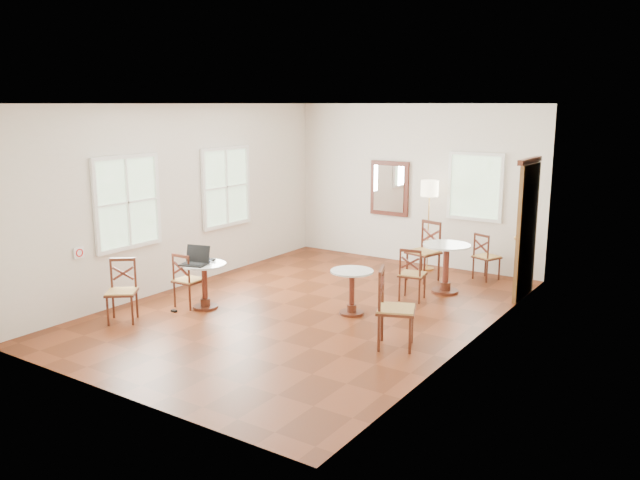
# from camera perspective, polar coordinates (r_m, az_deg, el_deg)

# --- Properties ---
(ground) EXTENTS (7.00, 7.00, 0.00)m
(ground) POSITION_cam_1_polar(r_m,az_deg,el_deg) (9.69, -0.99, -6.10)
(ground) COLOR #5F2610
(ground) RESTS_ON ground
(room_shell) EXTENTS (5.02, 7.02, 3.01)m
(room_shell) POSITION_cam_1_polar(r_m,az_deg,el_deg) (9.54, -0.39, 5.25)
(room_shell) COLOR silver
(room_shell) RESTS_ON ground
(cafe_table_near) EXTENTS (0.65, 0.65, 0.69)m
(cafe_table_near) POSITION_cam_1_polar(r_m,az_deg,el_deg) (9.77, -10.13, -3.54)
(cafe_table_near) COLOR #481F12
(cafe_table_near) RESTS_ON ground
(cafe_table_mid) EXTENTS (0.62, 0.62, 0.66)m
(cafe_table_mid) POSITION_cam_1_polar(r_m,az_deg,el_deg) (9.37, 2.82, -4.16)
(cafe_table_mid) COLOR #481F12
(cafe_table_mid) RESTS_ON ground
(cafe_table_back) EXTENTS (0.76, 0.76, 0.80)m
(cafe_table_back) POSITION_cam_1_polar(r_m,az_deg,el_deg) (10.59, 11.04, -1.98)
(cafe_table_back) COLOR #481F12
(cafe_table_back) RESTS_ON ground
(chair_near_a) EXTENTS (0.39, 0.39, 0.83)m
(chair_near_a) POSITION_cam_1_polar(r_m,az_deg,el_deg) (9.89, -11.56, -3.47)
(chair_near_a) COLOR #481F12
(chair_near_a) RESTS_ON ground
(chair_near_b) EXTENTS (0.57, 0.57, 0.88)m
(chair_near_b) POSITION_cam_1_polar(r_m,az_deg,el_deg) (9.47, -17.05, -4.31)
(chair_near_b) COLOR #481F12
(chair_near_b) RESTS_ON ground
(chair_mid_a) EXTENTS (0.45, 0.45, 0.84)m
(chair_mid_a) POSITION_cam_1_polar(r_m,az_deg,el_deg) (10.11, 8.12, -3.00)
(chair_mid_a) COLOR #481F12
(chair_mid_a) RESTS_ON ground
(chair_mid_b) EXTENTS (0.61, 0.61, 1.01)m
(chair_mid_b) POSITION_cam_1_polar(r_m,az_deg,el_deg) (8.14, 6.53, -6.02)
(chair_mid_b) COLOR #481F12
(chair_mid_b) RESTS_ON ground
(chair_back_a) EXTENTS (0.49, 0.49, 0.82)m
(chair_back_a) POSITION_cam_1_polar(r_m,az_deg,el_deg) (11.54, 14.40, -1.42)
(chair_back_a) COLOR #481F12
(chair_back_a) RESTS_ON ground
(chair_back_b) EXTENTS (0.58, 0.58, 1.02)m
(chair_back_b) POSITION_cam_1_polar(r_m,az_deg,el_deg) (11.27, 9.18, -0.99)
(chair_back_b) COLOR #481F12
(chair_back_b) RESTS_ON ground
(floor_lamp) EXTENTS (0.32, 0.32, 1.65)m
(floor_lamp) POSITION_cam_1_polar(r_m,az_deg,el_deg) (11.85, 9.62, 3.98)
(floor_lamp) COLOR #BF8C3F
(floor_lamp) RESTS_ON ground
(laptop) EXTENTS (0.44, 0.40, 0.27)m
(laptop) POSITION_cam_1_polar(r_m,az_deg,el_deg) (9.67, -10.90, -1.73)
(laptop) COLOR black
(laptop) RESTS_ON cafe_table_near
(mouse) EXTENTS (0.12, 0.09, 0.04)m
(mouse) POSITION_cam_1_polar(r_m,az_deg,el_deg) (9.84, -9.41, -1.70)
(mouse) COLOR black
(mouse) RESTS_ON cafe_table_near
(navy_mug) EXTENTS (0.10, 0.07, 0.08)m
(navy_mug) POSITION_cam_1_polar(r_m,az_deg,el_deg) (9.74, -9.88, -1.75)
(navy_mug) COLOR #0F1733
(navy_mug) RESTS_ON cafe_table_near
(water_glass) EXTENTS (0.06, 0.06, 0.09)m
(water_glass) POSITION_cam_1_polar(r_m,az_deg,el_deg) (9.78, -10.13, -1.66)
(water_glass) COLOR white
(water_glass) RESTS_ON cafe_table_near
(power_adapter) EXTENTS (0.09, 0.05, 0.03)m
(power_adapter) POSITION_cam_1_polar(r_m,az_deg,el_deg) (9.79, -12.74, -6.11)
(power_adapter) COLOR black
(power_adapter) RESTS_ON ground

